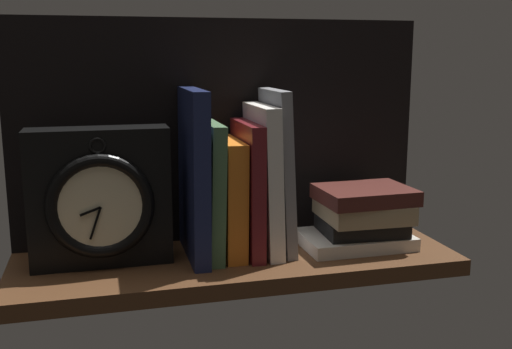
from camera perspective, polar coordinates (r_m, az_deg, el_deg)
ground_plane at (r=95.28cm, az=-1.82°, el=-8.39°), size 68.36×22.27×2.50cm
back_panel at (r=100.79cm, az=-3.23°, el=4.14°), size 68.36×1.20×36.59cm
book_navy_bierce at (r=92.06cm, az=-5.92°, el=0.02°), size 2.72×16.29×25.87cm
book_green_romantic at (r=93.00cm, az=-4.32°, el=-1.42°), size 2.69×14.15×20.87cm
book_orange_pandolfini at (r=93.86cm, az=-2.57°, el=-2.15°), size 3.30×13.30×18.08cm
book_maroon_dawkins at (r=94.21cm, az=-0.83°, el=-1.28°), size 2.23×14.73×20.64cm
book_white_catcher at (r=94.58cm, az=0.69°, el=-0.42°), size 3.17×14.56×23.31cm
book_gray_chess at (r=94.98cm, az=2.05°, el=0.33°), size 2.97×12.94×25.61cm
framed_clock at (r=91.20cm, az=-14.53°, el=-2.20°), size 20.43×7.48×20.43cm
book_stack_side at (r=99.52cm, az=9.95°, el=-4.02°), size 17.57×12.93×9.87cm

